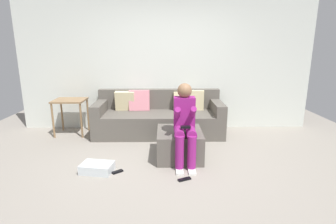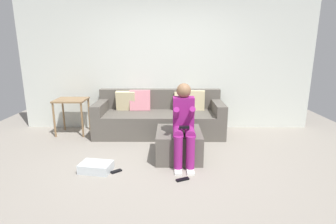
{
  "view_description": "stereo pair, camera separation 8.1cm",
  "coord_description": "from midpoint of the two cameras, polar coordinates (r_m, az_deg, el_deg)",
  "views": [
    {
      "loc": [
        -0.02,
        -3.4,
        1.66
      ],
      "look_at": [
        0.04,
        0.96,
        0.58
      ],
      "focal_mm": 28.31,
      "sensor_mm": 36.0,
      "label": 1
    },
    {
      "loc": [
        0.06,
        -3.4,
        1.66
      ],
      "look_at": [
        0.04,
        0.96,
        0.58
      ],
      "focal_mm": 28.31,
      "sensor_mm": 36.0,
      "label": 2
    }
  ],
  "objects": [
    {
      "name": "couch_sectional",
      "position": [
        5.16,
        -2.42,
        -1.28
      ],
      "size": [
        2.42,
        0.9,
        0.83
      ],
      "color": "#59544C",
      "rests_on": "ground_plane"
    },
    {
      "name": "storage_bin",
      "position": [
        3.81,
        -15.63,
        -11.48
      ],
      "size": [
        0.46,
        0.35,
        0.12
      ],
      "primitive_type": "cube",
      "rotation": [
        0.0,
        0.0,
        -0.17
      ],
      "color": "silver",
      "rests_on": "ground_plane"
    },
    {
      "name": "ground_plane",
      "position": [
        3.79,
        -1.0,
        -12.09
      ],
      "size": [
        7.62,
        7.62,
        0.0
      ],
      "primitive_type": "plane",
      "color": "gray"
    },
    {
      "name": "wall_back",
      "position": [
        5.43,
        -0.98,
        9.93
      ],
      "size": [
        5.86,
        0.1,
        2.56
      ],
      "primitive_type": "cube",
      "color": "silver",
      "rests_on": "ground_plane"
    },
    {
      "name": "remote_near_ottoman",
      "position": [
        3.5,
        2.87,
        -14.27
      ],
      "size": [
        0.18,
        0.12,
        0.02
      ],
      "primitive_type": "cube",
      "rotation": [
        0.0,
        0.0,
        0.43
      ],
      "color": "black",
      "rests_on": "ground_plane"
    },
    {
      "name": "ottoman",
      "position": [
        4.08,
        1.89,
        -6.89
      ],
      "size": [
        0.67,
        0.76,
        0.42
      ],
      "primitive_type": "cube",
      "color": "#59544C",
      "rests_on": "ground_plane"
    },
    {
      "name": "remote_by_storage_bin",
      "position": [
        3.75,
        -11.45,
        -12.5
      ],
      "size": [
        0.15,
        0.14,
        0.02
      ],
      "primitive_type": "cube",
      "rotation": [
        0.0,
        0.0,
        0.66
      ],
      "color": "black",
      "rests_on": "ground_plane"
    },
    {
      "name": "person_seated",
      "position": [
        3.75,
        3.01,
        -2.22
      ],
      "size": [
        0.31,
        0.62,
        1.16
      ],
      "color": "#8C1E72",
      "rests_on": "ground_plane"
    },
    {
      "name": "side_table",
      "position": [
        5.4,
        -20.74,
        1.39
      ],
      "size": [
        0.58,
        0.51,
        0.68
      ],
      "color": "olive",
      "rests_on": "ground_plane"
    }
  ]
}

